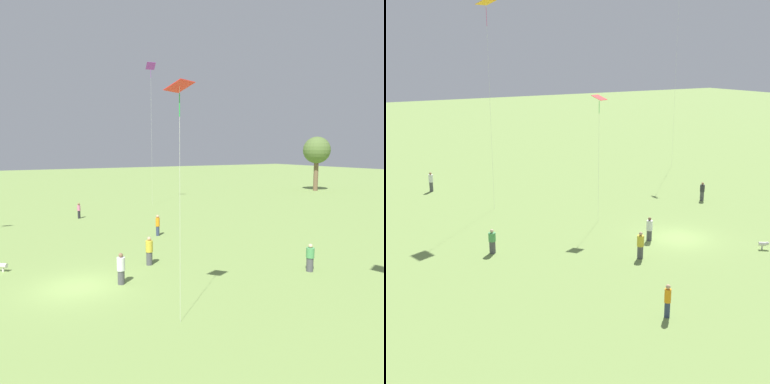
% 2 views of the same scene
% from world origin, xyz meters
% --- Properties ---
extents(ground_plane, '(240.00, 240.00, 0.00)m').
position_xyz_m(ground_plane, '(0.00, 0.00, 0.00)').
color(ground_plane, '#7A994C').
extents(person_0, '(0.48, 0.48, 1.67)m').
position_xyz_m(person_0, '(6.61, -8.43, 0.82)').
color(person_0, '#4C4C51').
rests_on(person_0, ground_plane).
extents(person_2, '(0.59, 0.59, 1.66)m').
position_xyz_m(person_2, '(4.08, 12.60, 0.80)').
color(person_2, '#4C4C51').
rests_on(person_2, ground_plane).
extents(person_3, '(0.46, 0.46, 1.87)m').
position_xyz_m(person_3, '(22.20, 11.47, 0.93)').
color(person_3, '#4C4C51').
rests_on(person_3, ground_plane).
extents(person_4, '(0.59, 0.59, 1.79)m').
position_xyz_m(person_4, '(-1.66, 4.78, 0.88)').
color(person_4, '#4C4C51').
rests_on(person_4, ground_plane).
extents(person_5, '(0.44, 0.44, 1.76)m').
position_xyz_m(person_5, '(-8.67, 8.43, 0.89)').
color(person_5, '#333D5B').
rests_on(person_5, ground_plane).
extents(person_6, '(0.46, 0.46, 1.71)m').
position_xyz_m(person_6, '(0.71, 2.18, 0.84)').
color(person_6, '#4C4C51').
rests_on(person_6, ground_plane).
extents(kite_0, '(1.57, 1.59, 16.79)m').
position_xyz_m(kite_0, '(13.78, 8.51, 16.06)').
color(kite_0, orange).
rests_on(kite_0, ground_plane).
extents(kite_4, '(1.17, 1.20, 9.81)m').
position_xyz_m(kite_4, '(6.19, 2.92, 9.30)').
color(kite_4, red).
rests_on(kite_4, ground_plane).
extents(dog_0, '(0.57, 0.65, 0.54)m').
position_xyz_m(dog_0, '(-4.64, -3.35, 0.37)').
color(dog_0, silver).
rests_on(dog_0, ground_plane).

